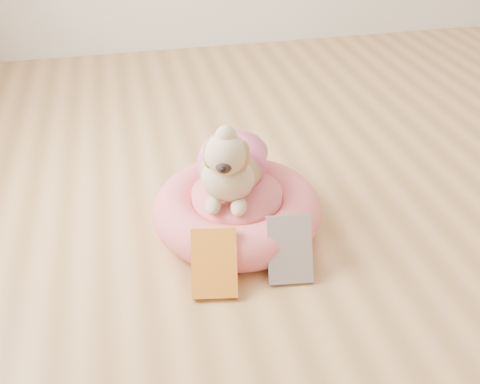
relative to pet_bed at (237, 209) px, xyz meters
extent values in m
plane|color=#AC7C47|center=(0.62, -0.23, -0.08)|extent=(4.50, 4.50, 0.00)
cylinder|color=#F66076|center=(0.00, 0.00, -0.03)|extent=(0.45, 0.45, 0.09)
torus|color=#F66076|center=(0.00, 0.00, 0.00)|extent=(0.62, 0.62, 0.16)
cylinder|color=#F66076|center=(0.00, 0.00, 0.04)|extent=(0.33, 0.33, 0.08)
cube|color=yellow|center=(-0.14, -0.29, 0.02)|extent=(0.17, 0.18, 0.19)
cube|color=white|center=(0.11, -0.29, 0.03)|extent=(0.16, 0.15, 0.20)
camera|label=1|loc=(-0.34, -1.56, 1.16)|focal=40.00mm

